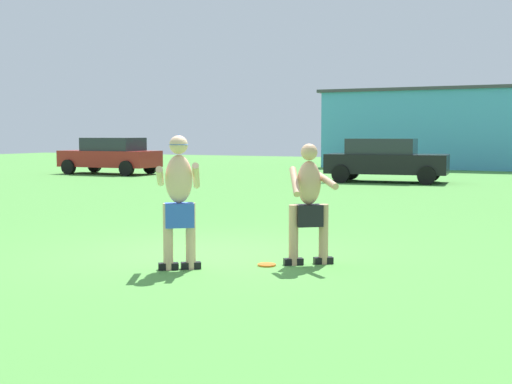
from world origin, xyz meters
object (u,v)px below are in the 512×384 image
(player_with_cap, at_px, (179,195))
(car_black_near_post, at_px, (385,159))
(car_red_mid_lot, at_px, (111,155))
(frisbee, at_px, (267,265))
(player_in_black, at_px, (309,202))

(player_with_cap, distance_m, car_black_near_post, 17.16)
(player_with_cap, xyz_separation_m, car_black_near_post, (-1.89, 17.06, -0.15))
(car_red_mid_lot, bearing_deg, car_black_near_post, 1.48)
(frisbee, xyz_separation_m, car_red_mid_lot, (-14.92, 16.04, 0.81))
(player_with_cap, distance_m, frisbee, 1.51)
(frisbee, relative_size, car_red_mid_lot, 0.06)
(car_black_near_post, distance_m, car_red_mid_lot, 12.10)
(player_with_cap, relative_size, car_black_near_post, 0.39)
(player_with_cap, bearing_deg, car_black_near_post, 96.33)
(player_with_cap, height_order, player_in_black, player_with_cap)
(car_black_near_post, height_order, car_red_mid_lot, same)
(player_in_black, relative_size, car_red_mid_lot, 0.38)
(player_with_cap, distance_m, player_in_black, 1.75)
(player_with_cap, bearing_deg, frisbee, 37.25)
(player_with_cap, distance_m, car_red_mid_lot, 21.82)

